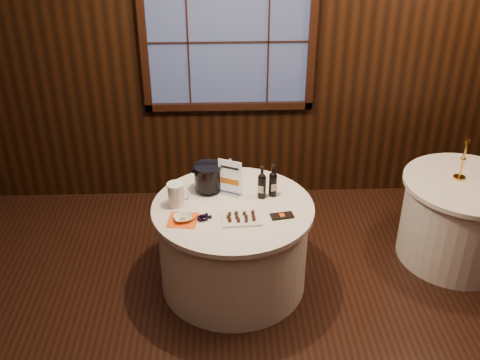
{
  "coord_description": "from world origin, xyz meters",
  "views": [
    {
      "loc": [
        -0.08,
        -2.71,
        3.14
      ],
      "look_at": [
        0.05,
        0.9,
        1.06
      ],
      "focal_mm": 42.0,
      "sensor_mm": 36.0,
      "label": 1
    }
  ],
  "objects_px": {
    "port_bottle_left": "(262,184)",
    "chocolate_box": "(282,216)",
    "grape_bunch": "(204,218)",
    "sign_stand": "(231,182)",
    "ice_bucket": "(208,178)",
    "brass_candlestick": "(462,165)",
    "main_table": "(233,245)",
    "port_bottle_right": "(273,182)",
    "chocolate_plate": "(241,218)",
    "cracker_bowl": "(183,218)",
    "glass_pitcher": "(176,194)",
    "side_table": "(460,220)"
  },
  "relations": [
    {
      "from": "port_bottle_left",
      "to": "chocolate_box",
      "type": "height_order",
      "value": "port_bottle_left"
    },
    {
      "from": "port_bottle_left",
      "to": "grape_bunch",
      "type": "bearing_deg",
      "value": -122.74
    },
    {
      "from": "port_bottle_left",
      "to": "grape_bunch",
      "type": "distance_m",
      "value": 0.56
    },
    {
      "from": "sign_stand",
      "to": "ice_bucket",
      "type": "relative_size",
      "value": 1.35
    },
    {
      "from": "port_bottle_left",
      "to": "brass_candlestick",
      "type": "relative_size",
      "value": 0.76
    },
    {
      "from": "main_table",
      "to": "port_bottle_right",
      "type": "distance_m",
      "value": 0.62
    },
    {
      "from": "main_table",
      "to": "chocolate_plate",
      "type": "bearing_deg",
      "value": -74.07
    },
    {
      "from": "main_table",
      "to": "cracker_bowl",
      "type": "distance_m",
      "value": 0.59
    },
    {
      "from": "main_table",
      "to": "grape_bunch",
      "type": "distance_m",
      "value": 0.5
    },
    {
      "from": "main_table",
      "to": "glass_pitcher",
      "type": "xyz_separation_m",
      "value": [
        -0.44,
        0.03,
        0.48
      ]
    },
    {
      "from": "port_bottle_right",
      "to": "cracker_bowl",
      "type": "relative_size",
      "value": 2.06
    },
    {
      "from": "side_table",
      "to": "brass_candlestick",
      "type": "relative_size",
      "value": 2.94
    },
    {
      "from": "chocolate_plate",
      "to": "glass_pitcher",
      "type": "height_order",
      "value": "glass_pitcher"
    },
    {
      "from": "sign_stand",
      "to": "chocolate_box",
      "type": "xyz_separation_m",
      "value": [
        0.38,
        -0.35,
        -0.1
      ]
    },
    {
      "from": "sign_stand",
      "to": "cracker_bowl",
      "type": "distance_m",
      "value": 0.53
    },
    {
      "from": "main_table",
      "to": "cracker_bowl",
      "type": "height_order",
      "value": "cracker_bowl"
    },
    {
      "from": "side_table",
      "to": "brass_candlestick",
      "type": "height_order",
      "value": "brass_candlestick"
    },
    {
      "from": "ice_bucket",
      "to": "cracker_bowl",
      "type": "bearing_deg",
      "value": -113.46
    },
    {
      "from": "side_table",
      "to": "grape_bunch",
      "type": "distance_m",
      "value": 2.31
    },
    {
      "from": "sign_stand",
      "to": "chocolate_plate",
      "type": "relative_size",
      "value": 1.03
    },
    {
      "from": "port_bottle_left",
      "to": "chocolate_plate",
      "type": "distance_m",
      "value": 0.38
    },
    {
      "from": "side_table",
      "to": "grape_bunch",
      "type": "height_order",
      "value": "grape_bunch"
    },
    {
      "from": "port_bottle_right",
      "to": "grape_bunch",
      "type": "relative_size",
      "value": 1.53
    },
    {
      "from": "port_bottle_right",
      "to": "side_table",
      "type": "bearing_deg",
      "value": -8.25
    },
    {
      "from": "sign_stand",
      "to": "glass_pitcher",
      "type": "relative_size",
      "value": 1.66
    },
    {
      "from": "port_bottle_right",
      "to": "cracker_bowl",
      "type": "bearing_deg",
      "value": -168.0
    },
    {
      "from": "ice_bucket",
      "to": "chocolate_box",
      "type": "relative_size",
      "value": 1.36
    },
    {
      "from": "glass_pitcher",
      "to": "brass_candlestick",
      "type": "height_order",
      "value": "brass_candlestick"
    },
    {
      "from": "ice_bucket",
      "to": "chocolate_plate",
      "type": "distance_m",
      "value": 0.52
    },
    {
      "from": "ice_bucket",
      "to": "chocolate_box",
      "type": "height_order",
      "value": "ice_bucket"
    },
    {
      "from": "ice_bucket",
      "to": "brass_candlestick",
      "type": "height_order",
      "value": "brass_candlestick"
    },
    {
      "from": "port_bottle_left",
      "to": "brass_candlestick",
      "type": "xyz_separation_m",
      "value": [
        1.7,
        0.24,
        0.01
      ]
    },
    {
      "from": "brass_candlestick",
      "to": "port_bottle_left",
      "type": "bearing_deg",
      "value": -171.98
    },
    {
      "from": "cracker_bowl",
      "to": "grape_bunch",
      "type": "bearing_deg",
      "value": -2.08
    },
    {
      "from": "main_table",
      "to": "ice_bucket",
      "type": "xyz_separation_m",
      "value": [
        -0.2,
        0.23,
        0.51
      ]
    },
    {
      "from": "chocolate_box",
      "to": "cracker_bowl",
      "type": "distance_m",
      "value": 0.75
    },
    {
      "from": "port_bottle_right",
      "to": "ice_bucket",
      "type": "xyz_separation_m",
      "value": [
        -0.52,
        0.09,
        0.0
      ]
    },
    {
      "from": "side_table",
      "to": "port_bottle_left",
      "type": "distance_m",
      "value": 1.85
    },
    {
      "from": "side_table",
      "to": "ice_bucket",
      "type": "height_order",
      "value": "ice_bucket"
    },
    {
      "from": "side_table",
      "to": "port_bottle_right",
      "type": "bearing_deg",
      "value": -174.75
    },
    {
      "from": "glass_pitcher",
      "to": "brass_candlestick",
      "type": "distance_m",
      "value": 2.4
    },
    {
      "from": "side_table",
      "to": "glass_pitcher",
      "type": "bearing_deg",
      "value": -173.61
    },
    {
      "from": "port_bottle_right",
      "to": "grape_bunch",
      "type": "xyz_separation_m",
      "value": [
        -0.54,
        -0.34,
        -0.1
      ]
    },
    {
      "from": "chocolate_plate",
      "to": "glass_pitcher",
      "type": "distance_m",
      "value": 0.55
    },
    {
      "from": "side_table",
      "to": "ice_bucket",
      "type": "relative_size",
      "value": 4.58
    },
    {
      "from": "glass_pitcher",
      "to": "side_table",
      "type": "bearing_deg",
      "value": 22.29
    },
    {
      "from": "main_table",
      "to": "port_bottle_right",
      "type": "xyz_separation_m",
      "value": [
        0.32,
        0.15,
        0.5
      ]
    },
    {
      "from": "port_bottle_left",
      "to": "chocolate_plate",
      "type": "relative_size",
      "value": 0.9
    },
    {
      "from": "ice_bucket",
      "to": "chocolate_plate",
      "type": "xyz_separation_m",
      "value": [
        0.25,
        -0.44,
        -0.11
      ]
    },
    {
      "from": "sign_stand",
      "to": "chocolate_plate",
      "type": "distance_m",
      "value": 0.4
    }
  ]
}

